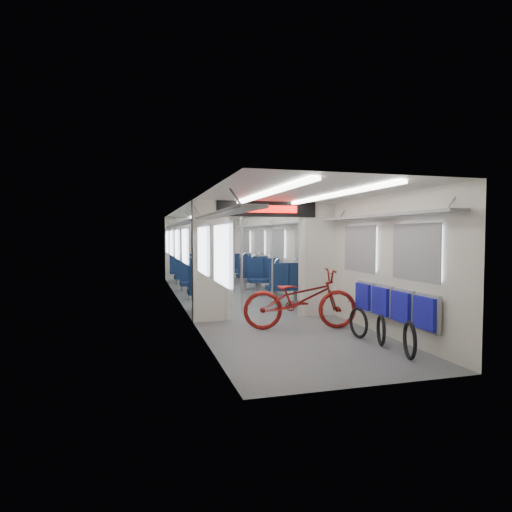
{
  "coord_description": "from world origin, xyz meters",
  "views": [
    {
      "loc": [
        -2.45,
        -10.07,
        1.65
      ],
      "look_at": [
        -0.02,
        -1.37,
        1.2
      ],
      "focal_mm": 30.0,
      "sensor_mm": 36.0,
      "label": 1
    }
  ],
  "objects_px": {
    "stanchion_near_left": "(242,259)",
    "stanchion_far_right": "(240,252)",
    "bike_hoop_b": "(381,332)",
    "seat_bay_far_left": "(187,270)",
    "bike_hoop_c": "(358,324)",
    "stanchion_near_right": "(272,258)",
    "seat_bay_near_right": "(275,278)",
    "seat_bay_far_right": "(245,269)",
    "bike_hoop_a": "(410,342)",
    "stanchion_far_left": "(216,252)",
    "bicycle": "(300,299)",
    "seat_bay_near_left": "(203,281)",
    "flip_bench": "(392,304)"
  },
  "relations": [
    {
      "from": "bike_hoop_b",
      "to": "bike_hoop_c",
      "type": "distance_m",
      "value": 0.52
    },
    {
      "from": "seat_bay_far_left",
      "to": "stanchion_far_right",
      "type": "distance_m",
      "value": 2.29
    },
    {
      "from": "seat_bay_near_left",
      "to": "bicycle",
      "type": "bearing_deg",
      "value": -69.01
    },
    {
      "from": "stanchion_near_left",
      "to": "stanchion_far_right",
      "type": "xyz_separation_m",
      "value": [
        0.72,
        3.16,
        0.0
      ]
    },
    {
      "from": "bicycle",
      "to": "stanchion_near_right",
      "type": "xyz_separation_m",
      "value": [
        0.11,
        1.94,
        0.62
      ]
    },
    {
      "from": "seat_bay_far_right",
      "to": "stanchion_near_right",
      "type": "distance_m",
      "value": 4.62
    },
    {
      "from": "seat_bay_far_right",
      "to": "stanchion_far_right",
      "type": "xyz_separation_m",
      "value": [
        -0.55,
        -1.63,
        0.6
      ]
    },
    {
      "from": "seat_bay_near_right",
      "to": "stanchion_far_left",
      "type": "height_order",
      "value": "stanchion_far_left"
    },
    {
      "from": "seat_bay_far_left",
      "to": "stanchion_far_left",
      "type": "relative_size",
      "value": 0.93
    },
    {
      "from": "seat_bay_near_left",
      "to": "stanchion_near_right",
      "type": "distance_m",
      "value": 1.93
    },
    {
      "from": "flip_bench",
      "to": "seat_bay_far_right",
      "type": "height_order",
      "value": "seat_bay_far_right"
    },
    {
      "from": "bike_hoop_b",
      "to": "seat_bay_far_left",
      "type": "height_order",
      "value": "seat_bay_far_left"
    },
    {
      "from": "seat_bay_far_left",
      "to": "stanchion_near_left",
      "type": "relative_size",
      "value": 0.93
    },
    {
      "from": "seat_bay_near_right",
      "to": "seat_bay_far_left",
      "type": "distance_m",
      "value": 3.74
    },
    {
      "from": "stanchion_near_right",
      "to": "stanchion_far_right",
      "type": "distance_m",
      "value": 2.92
    },
    {
      "from": "stanchion_near_left",
      "to": "seat_bay_far_right",
      "type": "bearing_deg",
      "value": 75.11
    },
    {
      "from": "bike_hoop_a",
      "to": "stanchion_far_right",
      "type": "xyz_separation_m",
      "value": [
        -0.62,
        6.98,
        0.92
      ]
    },
    {
      "from": "seat_bay_far_left",
      "to": "stanchion_near_right",
      "type": "relative_size",
      "value": 0.93
    },
    {
      "from": "stanchion_near_right",
      "to": "stanchion_far_left",
      "type": "height_order",
      "value": "same"
    },
    {
      "from": "bike_hoop_c",
      "to": "seat_bay_near_left",
      "type": "height_order",
      "value": "seat_bay_near_left"
    },
    {
      "from": "stanchion_far_left",
      "to": "bike_hoop_a",
      "type": "bearing_deg",
      "value": -80.28
    },
    {
      "from": "seat_bay_far_right",
      "to": "stanchion_near_right",
      "type": "relative_size",
      "value": 0.92
    },
    {
      "from": "bike_hoop_b",
      "to": "seat_bay_far_left",
      "type": "xyz_separation_m",
      "value": [
        -1.96,
        8.03,
        0.34
      ]
    },
    {
      "from": "seat_bay_near_right",
      "to": "stanchion_near_right",
      "type": "xyz_separation_m",
      "value": [
        -0.53,
        -1.45,
        0.6
      ]
    },
    {
      "from": "bike_hoop_b",
      "to": "stanchion_near_right",
      "type": "xyz_separation_m",
      "value": [
        -0.63,
        3.34,
        0.94
      ]
    },
    {
      "from": "seat_bay_near_right",
      "to": "seat_bay_far_right",
      "type": "xyz_separation_m",
      "value": [
        0.0,
        3.09,
        0.0
      ]
    },
    {
      "from": "bike_hoop_b",
      "to": "stanchion_near_left",
      "type": "height_order",
      "value": "stanchion_near_left"
    },
    {
      "from": "bike_hoop_c",
      "to": "seat_bay_near_right",
      "type": "distance_m",
      "value": 4.3
    },
    {
      "from": "bike_hoop_c",
      "to": "seat_bay_far_left",
      "type": "distance_m",
      "value": 7.75
    },
    {
      "from": "seat_bay_near_right",
      "to": "bike_hoop_a",
      "type": "bearing_deg",
      "value": -89.3
    },
    {
      "from": "flip_bench",
      "to": "bicycle",
      "type": "bearing_deg",
      "value": 132.25
    },
    {
      "from": "bike_hoop_a",
      "to": "stanchion_near_right",
      "type": "relative_size",
      "value": 0.22
    },
    {
      "from": "seat_bay_near_right",
      "to": "seat_bay_far_right",
      "type": "height_order",
      "value": "seat_bay_far_right"
    },
    {
      "from": "stanchion_near_right",
      "to": "stanchion_far_right",
      "type": "xyz_separation_m",
      "value": [
        -0.02,
        2.92,
        0.0
      ]
    },
    {
      "from": "flip_bench",
      "to": "stanchion_far_right",
      "type": "distance_m",
      "value": 6.13
    },
    {
      "from": "stanchion_far_left",
      "to": "bike_hoop_c",
      "type": "bearing_deg",
      "value": -78.96
    },
    {
      "from": "bicycle",
      "to": "bike_hoop_b",
      "type": "relative_size",
      "value": 4.26
    },
    {
      "from": "stanchion_far_left",
      "to": "bicycle",
      "type": "bearing_deg",
      "value": -84.05
    },
    {
      "from": "bike_hoop_c",
      "to": "stanchion_far_right",
      "type": "bearing_deg",
      "value": 95.47
    },
    {
      "from": "seat_bay_far_left",
      "to": "stanchion_near_right",
      "type": "height_order",
      "value": "stanchion_near_right"
    },
    {
      "from": "flip_bench",
      "to": "seat_bay_far_left",
      "type": "xyz_separation_m",
      "value": [
        -2.29,
        7.8,
        -0.03
      ]
    },
    {
      "from": "bike_hoop_a",
      "to": "stanchion_far_left",
      "type": "xyz_separation_m",
      "value": [
        -1.25,
        7.3,
        0.92
      ]
    },
    {
      "from": "bike_hoop_b",
      "to": "stanchion_far_left",
      "type": "xyz_separation_m",
      "value": [
        -1.28,
        6.58,
        0.94
      ]
    },
    {
      "from": "seat_bay_near_right",
      "to": "seat_bay_far_right",
      "type": "bearing_deg",
      "value": 90.0
    },
    {
      "from": "seat_bay_near_left",
      "to": "seat_bay_near_right",
      "type": "xyz_separation_m",
      "value": [
        1.87,
        0.2,
        0.0
      ]
    },
    {
      "from": "bicycle",
      "to": "stanchion_far_right",
      "type": "bearing_deg",
      "value": 9.31
    },
    {
      "from": "bike_hoop_a",
      "to": "bike_hoop_b",
      "type": "distance_m",
      "value": 0.73
    },
    {
      "from": "bike_hoop_a",
      "to": "seat_bay_far_left",
      "type": "xyz_separation_m",
      "value": [
        -1.94,
        8.75,
        0.32
      ]
    },
    {
      "from": "bike_hoop_a",
      "to": "bike_hoop_b",
      "type": "height_order",
      "value": "bike_hoop_a"
    },
    {
      "from": "bicycle",
      "to": "stanchion_near_left",
      "type": "height_order",
      "value": "stanchion_near_left"
    }
  ]
}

